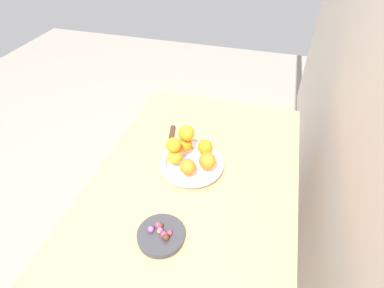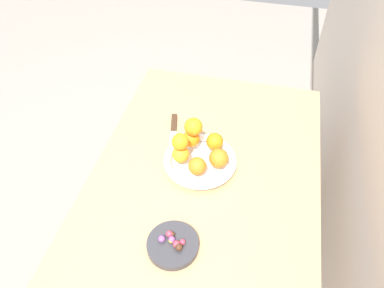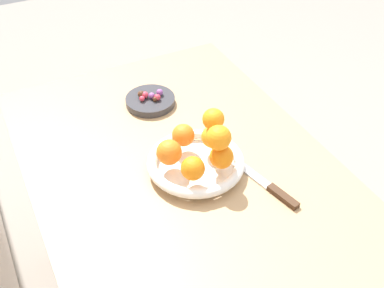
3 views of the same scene
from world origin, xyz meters
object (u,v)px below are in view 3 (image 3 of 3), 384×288
at_px(dining_table, 183,190).
at_px(candy_dish, 150,101).
at_px(candy_ball_6, 141,94).
at_px(candy_ball_5, 142,99).
at_px(orange_6, 212,118).
at_px(candy_ball_3, 160,92).
at_px(candy_ball_4, 152,96).
at_px(orange_3, 169,152).
at_px(candy_ball_0, 152,96).
at_px(orange_1, 213,137).
at_px(candy_ball_7, 155,99).
at_px(knife, 265,183).
at_px(orange_0, 221,157).
at_px(orange_2, 183,135).
at_px(candy_ball_1, 157,97).
at_px(orange_4, 193,168).
at_px(candy_ball_2, 145,95).
at_px(orange_5, 219,138).
at_px(fruit_bowl, 196,163).

distance_m(dining_table, candy_dish, 0.31).
xyz_separation_m(candy_dish, candy_ball_6, (0.01, 0.02, 0.02)).
bearing_deg(candy_ball_5, orange_6, -164.29).
distance_m(candy_ball_3, candy_ball_4, 0.03).
bearing_deg(orange_3, candy_ball_0, -14.44).
xyz_separation_m(orange_1, orange_6, (0.01, -0.00, 0.06)).
relative_size(candy_ball_7, knife, 0.06).
relative_size(orange_0, orange_2, 1.01).
height_order(candy_ball_1, candy_ball_7, candy_ball_1).
xyz_separation_m(orange_4, knife, (-0.07, -0.17, -0.06)).
xyz_separation_m(dining_table, candy_ball_1, (0.28, -0.05, 0.12)).
distance_m(orange_3, candy_ball_2, 0.32).
relative_size(candy_dish, knife, 0.58).
bearing_deg(dining_table, candy_ball_5, -1.24).
relative_size(dining_table, orange_5, 17.83).
distance_m(orange_5, candy_ball_6, 0.40).
bearing_deg(knife, candy_ball_3, 11.30).
relative_size(dining_table, orange_6, 19.72).
xyz_separation_m(candy_ball_4, candy_ball_6, (0.02, 0.03, 0.00)).
height_order(orange_1, candy_ball_7, orange_1).
xyz_separation_m(candy_dish, candy_ball_2, (0.01, 0.01, 0.02)).
distance_m(candy_ball_0, candy_ball_5, 0.03).
distance_m(orange_2, candy_ball_0, 0.26).
xyz_separation_m(orange_4, orange_6, (0.09, -0.10, 0.06)).
bearing_deg(candy_dish, candy_ball_6, 56.15).
distance_m(candy_ball_4, knife, 0.46).
relative_size(orange_3, candy_ball_6, 3.00).
bearing_deg(dining_table, candy_ball_4, -7.47).
bearing_deg(candy_ball_0, candy_ball_6, 52.88).
relative_size(orange_0, candy_ball_4, 3.59).
bearing_deg(fruit_bowl, dining_table, 45.38).
relative_size(candy_ball_1, candy_ball_2, 0.94).
distance_m(fruit_bowl, candy_ball_7, 0.30).
bearing_deg(orange_0, candy_ball_0, 4.87).
distance_m(dining_table, candy_ball_1, 0.31).
bearing_deg(orange_5, candy_ball_1, 1.82).
bearing_deg(orange_6, orange_1, 170.52).
xyz_separation_m(candy_ball_0, candy_ball_7, (-0.02, -0.00, -0.00)).
relative_size(candy_ball_6, knife, 0.08).
relative_size(candy_ball_4, candy_ball_7, 1.14).
xyz_separation_m(candy_ball_2, candy_ball_6, (0.01, 0.01, 0.00)).
height_order(orange_1, orange_3, orange_3).
height_order(orange_0, orange_6, orange_6).
bearing_deg(orange_4, candy_dish, -6.88).
xyz_separation_m(orange_2, candy_ball_2, (0.26, 0.00, -0.04)).
distance_m(candy_dish, candy_ball_1, 0.03).
xyz_separation_m(candy_dish, orange_1, (-0.30, -0.05, 0.06)).
xyz_separation_m(orange_2, candy_ball_6, (0.27, 0.01, -0.04)).
bearing_deg(knife, orange_4, 68.39).
distance_m(orange_1, candy_ball_7, 0.28).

